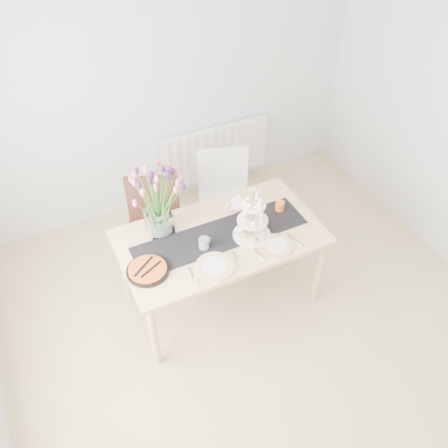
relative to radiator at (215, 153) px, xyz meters
name	(u,v)px	position (x,y,z in m)	size (l,w,h in m)	color
room_shell	(290,238)	(-0.50, -2.19, 0.85)	(4.50, 4.50, 4.50)	tan
radiator	(215,153)	(0.00, 0.00, 0.00)	(1.20, 0.08, 0.60)	white
dining_table	(221,242)	(-0.63, -1.47, 0.22)	(1.60, 0.90, 0.75)	tan
chair_brown	(154,220)	(-0.99, -0.84, 0.09)	(0.60, 0.60, 0.93)	#351A13
chair_white	(224,191)	(-0.26, -0.76, 0.11)	(0.60, 0.60, 0.95)	silver
table_runner	(221,235)	(-0.63, -1.47, 0.30)	(1.40, 0.35, 0.01)	black
tulip_vase	(156,193)	(-1.04, -1.21, 0.68)	(0.69, 0.69, 0.59)	silver
cake_stand	(252,224)	(-0.42, -1.58, 0.43)	(0.30, 0.30, 0.44)	gold
teapot	(239,203)	(-0.37, -1.26, 0.38)	(0.24, 0.20, 0.16)	white
cream_jug	(254,196)	(-0.19, -1.20, 0.35)	(0.10, 0.10, 0.10)	white
tart_tin	(148,270)	(-1.27, -1.59, 0.32)	(0.31, 0.31, 0.04)	black
mug_grey	(204,243)	(-0.81, -1.54, 0.35)	(0.08, 0.08, 0.10)	slate
mug_white	(248,226)	(-0.41, -1.51, 0.35)	(0.08, 0.08, 0.09)	silver
mug_orange	(280,206)	(-0.06, -1.41, 0.34)	(0.07, 0.07, 0.09)	orange
plate_left	(215,267)	(-0.82, -1.76, 0.31)	(0.29, 0.29, 0.02)	white
plate_right	(276,246)	(-0.30, -1.76, 0.31)	(0.26, 0.26, 0.01)	silver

